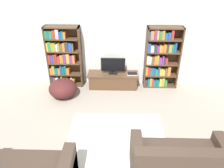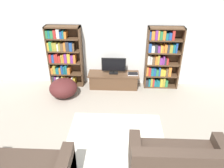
# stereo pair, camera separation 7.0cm
# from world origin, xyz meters

# --- Properties ---
(wall_back) EXTENTS (8.80, 0.06, 2.60)m
(wall_back) POSITION_xyz_m (0.00, 4.23, 1.30)
(wall_back) COLOR silver
(wall_back) RESTS_ON ground_plane
(bookshelf_left) EXTENTS (0.93, 0.30, 1.70)m
(bookshelf_left) POSITION_xyz_m (-1.39, 4.05, 0.84)
(bookshelf_left) COLOR #513823
(bookshelf_left) RESTS_ON ground_plane
(bookshelf_right) EXTENTS (0.93, 0.30, 1.70)m
(bookshelf_right) POSITION_xyz_m (1.27, 4.05, 0.85)
(bookshelf_right) COLOR #513823
(bookshelf_right) RESTS_ON ground_plane
(tv_stand) EXTENTS (1.41, 0.48, 0.42)m
(tv_stand) POSITION_xyz_m (-0.01, 3.93, 0.21)
(tv_stand) COLOR brown
(tv_stand) RESTS_ON ground_plane
(television) EXTENTS (0.66, 0.16, 0.45)m
(television) POSITION_xyz_m (-0.01, 3.94, 0.66)
(television) COLOR black
(television) RESTS_ON tv_stand
(laptop) EXTENTS (0.28, 0.20, 0.03)m
(laptop) POSITION_xyz_m (0.53, 3.90, 0.43)
(laptop) COLOR silver
(laptop) RESTS_ON tv_stand
(area_rug) EXTENTS (1.96, 1.80, 0.02)m
(area_rug) POSITION_xyz_m (0.12, 1.72, 0.01)
(area_rug) COLOR beige
(area_rug) RESTS_ON ground_plane
(couch_right_sofa) EXTENTS (1.57, 0.85, 0.90)m
(couch_right_sofa) POSITION_xyz_m (1.14, 0.91, 0.31)
(couch_right_sofa) COLOR #423328
(couch_right_sofa) RESTS_ON ground_plane
(beanbag_ottoman) EXTENTS (0.72, 0.72, 0.48)m
(beanbag_ottoman) POSITION_xyz_m (-1.30, 3.37, 0.24)
(beanbag_ottoman) COLOR #4C1E1E
(beanbag_ottoman) RESTS_ON ground_plane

